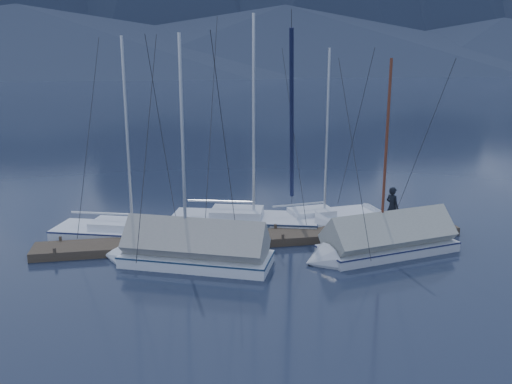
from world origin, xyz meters
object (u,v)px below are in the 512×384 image
(sailboat_covered_near, at_px, (378,244))
(person, at_px, (392,207))
(sailboat_open_right, at_px, (333,218))
(sailboat_covered_far, at_px, (183,252))
(sailboat_open_left, at_px, (144,235))
(sailboat_open_mid, at_px, (266,223))

(sailboat_covered_near, distance_m, person, 2.96)
(sailboat_open_right, height_order, sailboat_covered_far, sailboat_covered_far)
(sailboat_open_right, height_order, sailboat_covered_near, sailboat_open_right)
(sailboat_open_left, height_order, sailboat_covered_far, sailboat_open_left)
(sailboat_open_left, relative_size, sailboat_covered_far, 1.00)
(sailboat_covered_far, bearing_deg, sailboat_covered_near, -3.34)
(sailboat_open_right, height_order, person, sailboat_open_right)
(sailboat_covered_near, height_order, sailboat_covered_far, sailboat_covered_far)
(sailboat_open_left, xyz_separation_m, sailboat_covered_near, (9.15, -3.74, 0.26))
(sailboat_open_left, relative_size, sailboat_open_right, 1.05)
(sailboat_open_mid, relative_size, sailboat_covered_far, 1.12)
(sailboat_open_mid, xyz_separation_m, sailboat_covered_far, (-4.00, -3.88, 0.27))
(sailboat_open_mid, bearing_deg, sailboat_open_right, 4.77)
(sailboat_open_left, relative_size, sailboat_open_mid, 0.90)
(sailboat_open_left, xyz_separation_m, sailboat_open_mid, (5.51, 0.59, 0.02))
(sailboat_open_right, relative_size, sailboat_covered_far, 0.95)
(person, bearing_deg, sailboat_open_right, 15.65)
(sailboat_open_mid, height_order, sailboat_open_right, sailboat_open_mid)
(sailboat_covered_far, relative_size, person, 5.17)
(sailboat_open_left, xyz_separation_m, sailboat_open_right, (8.86, 0.86, -0.01))
(sailboat_open_left, bearing_deg, sailboat_open_right, 5.58)
(sailboat_open_left, bearing_deg, sailboat_covered_near, -22.24)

